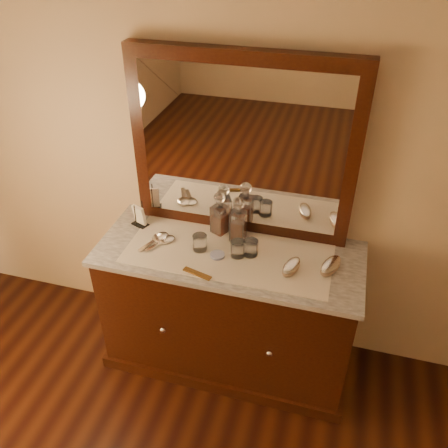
{
  "coord_description": "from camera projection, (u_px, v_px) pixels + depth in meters",
  "views": [
    {
      "loc": [
        0.5,
        0.05,
        2.4
      ],
      "look_at": [
        0.0,
        1.85,
        1.1
      ],
      "focal_mm": 37.21,
      "sensor_mm": 36.0,
      "label": 1
    }
  ],
  "objects": [
    {
      "name": "knob_right",
      "position": [
        269.0,
        353.0,
        2.44
      ],
      "size": [
        0.04,
        0.04,
        0.04
      ],
      "primitive_type": "sphere",
      "color": "silver",
      "rests_on": "dresser_cabinet"
    },
    {
      "name": "decanter_left",
      "position": [
        220.0,
        217.0,
        2.59
      ],
      "size": [
        0.11,
        0.11,
        0.26
      ],
      "color": "#9A3B16",
      "rests_on": "lace_runner"
    },
    {
      "name": "hand_mirror_outer",
      "position": [
        158.0,
        238.0,
        2.58
      ],
      "size": [
        0.13,
        0.22,
        0.02
      ],
      "color": "silver",
      "rests_on": "lace_runner"
    },
    {
      "name": "pin_dish",
      "position": [
        217.0,
        255.0,
        2.46
      ],
      "size": [
        0.1,
        0.1,
        0.01
      ],
      "primitive_type": "cylinder",
      "rotation": [
        0.0,
        0.0,
        -0.37
      ],
      "color": "white",
      "rests_on": "lace_runner"
    },
    {
      "name": "brush_near",
      "position": [
        291.0,
        267.0,
        2.36
      ],
      "size": [
        0.11,
        0.17,
        0.04
      ],
      "color": "#A38063",
      "rests_on": "lace_runner"
    },
    {
      "name": "napkin_rack",
      "position": [
        139.0,
        216.0,
        2.68
      ],
      "size": [
        0.11,
        0.09,
        0.15
      ],
      "color": "black",
      "rests_on": "marble_top"
    },
    {
      "name": "marble_top",
      "position": [
        229.0,
        254.0,
        2.51
      ],
      "size": [
        1.44,
        0.59,
        0.03
      ],
      "primitive_type": "cube",
      "color": "silver",
      "rests_on": "dresser_cabinet"
    },
    {
      "name": "hand_mirror_inner",
      "position": [
        165.0,
        241.0,
        2.56
      ],
      "size": [
        0.14,
        0.19,
        0.02
      ],
      "color": "silver",
      "rests_on": "lace_runner"
    },
    {
      "name": "decanter_right",
      "position": [
        238.0,
        224.0,
        2.53
      ],
      "size": [
        0.08,
        0.08,
        0.27
      ],
      "color": "#9A3B16",
      "rests_on": "lace_runner"
    },
    {
      "name": "lace_runner",
      "position": [
        228.0,
        254.0,
        2.48
      ],
      "size": [
        1.1,
        0.45,
        0.0
      ],
      "primitive_type": "cube",
      "color": "silver",
      "rests_on": "marble_top"
    },
    {
      "name": "knob_left",
      "position": [
        163.0,
        330.0,
        2.57
      ],
      "size": [
        0.04,
        0.04,
        0.04
      ],
      "primitive_type": "sphere",
      "color": "silver",
      "rests_on": "dresser_cabinet"
    },
    {
      "name": "tumblers",
      "position": [
        229.0,
        246.0,
        2.46
      ],
      "size": [
        0.35,
        0.11,
        0.09
      ],
      "color": "white",
      "rests_on": "lace_runner"
    },
    {
      "name": "mirror_glass",
      "position": [
        240.0,
        151.0,
        2.38
      ],
      "size": [
        1.06,
        0.01,
        0.86
      ],
      "primitive_type": "cube",
      "color": "white",
      "rests_on": "marble_top"
    },
    {
      "name": "dresser_plinth",
      "position": [
        228.0,
        351.0,
        2.96
      ],
      "size": [
        1.46,
        0.59,
        0.08
      ],
      "primitive_type": "cube",
      "color": "black",
      "rests_on": "floor"
    },
    {
      "name": "comb",
      "position": [
        197.0,
        274.0,
        2.34
      ],
      "size": [
        0.16,
        0.07,
        0.01
      ],
      "primitive_type": "cube",
      "rotation": [
        0.0,
        0.0,
        -0.26
      ],
      "color": "brown",
      "rests_on": "lace_runner"
    },
    {
      "name": "mirror_frame",
      "position": [
        242.0,
        148.0,
        2.41
      ],
      "size": [
        1.2,
        0.08,
        1.0
      ],
      "primitive_type": "cube",
      "color": "black",
      "rests_on": "marble_top"
    },
    {
      "name": "dresser_cabinet",
      "position": [
        229.0,
        310.0,
        2.75
      ],
      "size": [
        1.4,
        0.55,
        0.82
      ],
      "primitive_type": "cube",
      "color": "black",
      "rests_on": "floor"
    },
    {
      "name": "brush_far",
      "position": [
        331.0,
        266.0,
        2.36
      ],
      "size": [
        0.13,
        0.18,
        0.05
      ],
      "color": "#A38063",
      "rests_on": "lace_runner"
    }
  ]
}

